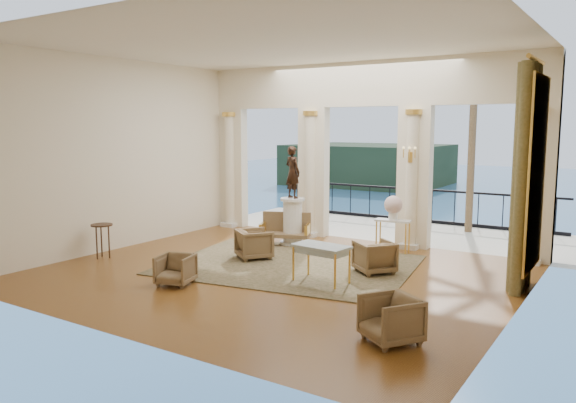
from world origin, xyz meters
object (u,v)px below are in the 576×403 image
Objects in this scene: pedestal at (293,222)px; console_table at (393,225)px; statue at (293,172)px; armchair_d at (254,243)px; armchair_a at (175,268)px; settee at (286,229)px; armchair_c at (374,255)px; game_table at (321,249)px; armchair_b at (391,317)px; side_table at (102,229)px.

console_table is (2.40, 0.56, 0.08)m from pedestal.
statue is 2.73m from console_table.
armchair_d is at bearing -87.29° from pedestal.
armchair_a is 4.05m from settee.
armchair_c is 1.34m from game_table.
statue is at bearing -174.39° from console_table.
game_table is at bearing -100.05° from console_table.
armchair_a is at bearing -151.00° from armchair_b.
statue is (-2.26, 2.57, 1.16)m from game_table.
pedestal is (-0.06, 4.16, 0.25)m from armchair_a.
armchair_c is at bearing 152.40° from armchair_b.
pedestal reaches higher than armchair_c.
side_table is (-5.06, -0.92, 0.01)m from game_table.
console_table reaches higher than armchair_a.
game_table is 3.62m from statue.
game_table is 1.31× the size of console_table.
console_table is at bearing -99.63° from armchair_d.
armchair_c is 0.99× the size of armchair_d.
armchair_a is 0.50× the size of statue.
armchair_d is 1.62m from settee.
armchair_c is at bearing 172.06° from statue.
armchair_d is 2.24m from statue.
console_table is (-2.10, 5.17, 0.28)m from armchair_b.
console_table is at bearing 47.07° from armchair_a.
side_table is at bearing -153.90° from armchair_b.
side_table is at bearing 69.63° from statue.
armchair_d is 0.57× the size of statue.
armchair_b is 0.84× the size of console_table.
settee is 1.19× the size of game_table.
game_table is at bearing 19.31° from armchair_a.
pedestal is 1.52× the size of side_table.
armchair_c is 0.62× the size of pedestal.
armchair_b is at bearing -22.36° from armchair_a.
armchair_c reaches higher than armchair_a.
armchair_a is at bearing -13.14° from side_table.
armchair_b is at bearing -8.74° from side_table.
settee reaches higher than side_table.
pedestal is (0.13, 0.11, 0.16)m from settee.
console_table reaches higher than side_table.
pedestal reaches higher than armchair_d.
statue is (0.13, 0.11, 1.41)m from settee.
armchair_d is 1.73m from pedestal.
pedestal reaches higher than armchair_a.
console_table is at bearing 146.90° from armchair_b.
game_table is 5.14m from side_table.
side_table reaches higher than armchair_d.
game_table is (-2.24, 2.04, 0.29)m from armchair_b.
armchair_c is 3.15m from pedestal.
armchair_a is 4.46m from armchair_b.
game_table is (2.20, 1.59, 0.33)m from armchair_a.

